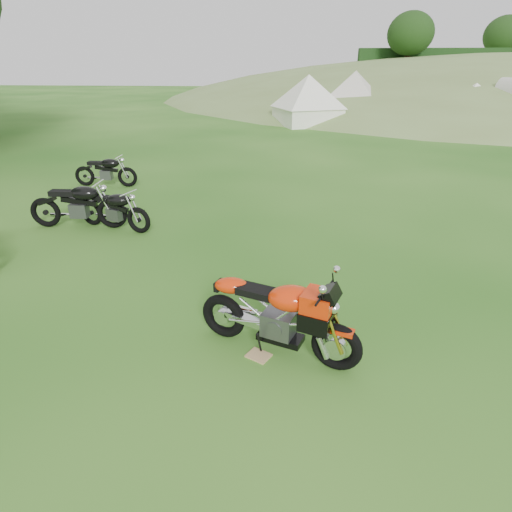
# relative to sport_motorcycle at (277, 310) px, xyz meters

# --- Properties ---
(ground) EXTENTS (120.00, 120.00, 0.00)m
(ground) POSITION_rel_sport_motorcycle_xyz_m (-0.24, 0.34, -0.57)
(ground) COLOR #1A5111
(ground) RESTS_ON ground
(sport_motorcycle) EXTENTS (1.96, 1.13, 1.15)m
(sport_motorcycle) POSITION_rel_sport_motorcycle_xyz_m (0.00, 0.00, 0.00)
(sport_motorcycle) COLOR red
(sport_motorcycle) RESTS_ON ground
(plywood_board) EXTENTS (0.33, 0.31, 0.02)m
(plywood_board) POSITION_rel_sport_motorcycle_xyz_m (-0.20, -0.13, -0.56)
(plywood_board) COLOR tan
(plywood_board) RESTS_ON ground
(vintage_moto_b) EXTENTS (1.97, 0.54, 1.03)m
(vintage_moto_b) POSITION_rel_sport_motorcycle_xyz_m (-4.25, 3.82, -0.06)
(vintage_moto_b) COLOR black
(vintage_moto_b) RESTS_ON ground
(vintage_moto_c) EXTENTS (1.72, 0.88, 0.88)m
(vintage_moto_c) POSITION_rel_sport_motorcycle_xyz_m (-3.49, 3.80, -0.13)
(vintage_moto_c) COLOR black
(vintage_moto_c) RESTS_ON ground
(vintage_moto_d) EXTENTS (1.69, 0.40, 0.89)m
(vintage_moto_d) POSITION_rel_sport_motorcycle_xyz_m (-5.01, 7.00, -0.13)
(vintage_moto_d) COLOR black
(vintage_moto_d) RESTS_ON ground
(tent_left) EXTENTS (3.91, 3.91, 2.58)m
(tent_left) POSITION_rel_sport_motorcycle_xyz_m (0.76, 20.25, 0.72)
(tent_left) COLOR white
(tent_left) RESTS_ON ground
(tent_mid) EXTENTS (3.90, 3.90, 2.67)m
(tent_mid) POSITION_rel_sport_motorcycle_xyz_m (3.52, 23.02, 0.76)
(tent_mid) COLOR beige
(tent_mid) RESTS_ON ground
(tent_right) EXTENTS (2.97, 2.97, 2.32)m
(tent_right) POSITION_rel_sport_motorcycle_xyz_m (9.62, 21.06, 0.59)
(tent_right) COLOR white
(tent_right) RESTS_ON ground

